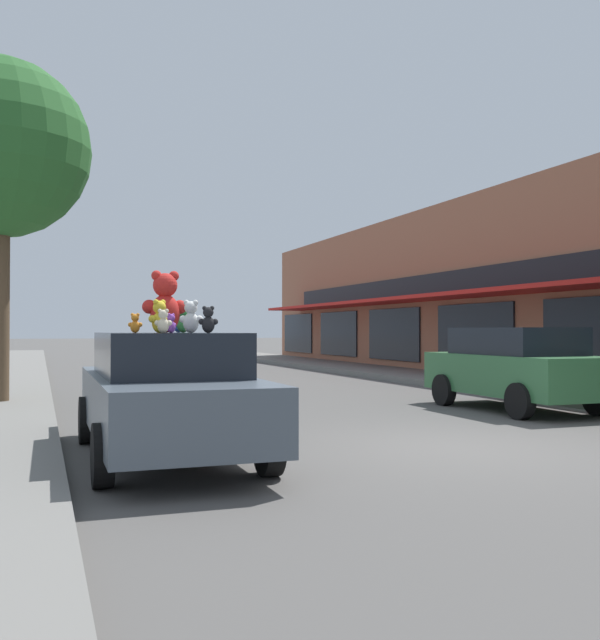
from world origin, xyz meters
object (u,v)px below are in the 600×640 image
at_px(plush_art_car, 166,392).
at_px(teddy_bear_pink, 162,321).
at_px(teddy_bear_green, 183,319).
at_px(teddy_bear_black, 208,320).
at_px(parked_car_far_center, 516,366).
at_px(teddy_bear_yellow, 159,317).
at_px(teddy_bear_purple, 171,324).
at_px(teddy_bear_white, 191,317).
at_px(teddy_bear_cream, 163,321).
at_px(teddy_bear_blue, 179,320).
at_px(teddy_bear_giant, 165,303).
at_px(teddy_bear_orange, 135,323).

distance_m(plush_art_car, teddy_bear_pink, 1.14).
relative_size(plush_art_car, teddy_bear_pink, 15.11).
distance_m(teddy_bear_green, teddy_bear_black, 1.73).
bearing_deg(parked_car_far_center, plush_art_car, -158.67).
distance_m(teddy_bear_pink, teddy_bear_yellow, 1.34).
distance_m(teddy_bear_green, teddy_bear_purple, 1.69).
relative_size(teddy_bear_green, teddy_bear_pink, 1.15).
bearing_deg(teddy_bear_green, teddy_bear_yellow, 74.99).
height_order(teddy_bear_white, teddy_bear_purple, teddy_bear_white).
bearing_deg(teddy_bear_white, parked_car_far_center, -127.59).
height_order(teddy_bear_cream, teddy_bear_blue, teddy_bear_blue).
bearing_deg(teddy_bear_white, teddy_bear_black, 134.97).
distance_m(teddy_bear_giant, teddy_bear_black, 1.14).
bearing_deg(teddy_bear_cream, parked_car_far_center, -134.45).
bearing_deg(teddy_bear_yellow, teddy_bear_blue, -141.52).
xyz_separation_m(plush_art_car, teddy_bear_cream, (-0.23, -1.19, 0.85)).
distance_m(teddy_bear_orange, teddy_bear_blue, 1.97).
xyz_separation_m(teddy_bear_giant, teddy_bear_white, (0.17, -0.73, -0.18)).
xyz_separation_m(teddy_bear_cream, teddy_bear_black, (0.50, 0.05, 0.02)).
height_order(plush_art_car, teddy_bear_green, teddy_bear_green).
distance_m(plush_art_car, teddy_bear_blue, 1.52).
xyz_separation_m(teddy_bear_cream, teddy_bear_purple, (0.11, 0.15, -0.02)).
relative_size(teddy_bear_black, teddy_bear_blue, 0.81).
bearing_deg(teddy_bear_green, teddy_bear_purple, 82.75).
relative_size(teddy_bear_green, teddy_bear_blue, 0.99).
bearing_deg(teddy_bear_yellow, teddy_bear_white, 112.84).
height_order(teddy_bear_white, teddy_bear_black, teddy_bear_white).
bearing_deg(parked_car_far_center, teddy_bear_black, -150.45).
relative_size(plush_art_car, teddy_bear_giant, 6.30).
relative_size(teddy_bear_giant, teddy_bear_purple, 3.51).
bearing_deg(teddy_bear_black, teddy_bear_white, -55.58).
bearing_deg(teddy_bear_pink, teddy_bear_yellow, 91.84).
distance_m(teddy_bear_giant, teddy_bear_cream, 1.17).
bearing_deg(plush_art_car, teddy_bear_blue, 73.29).
xyz_separation_m(teddy_bear_cream, parked_car_far_center, (7.50, 4.02, -0.80)).
distance_m(teddy_bear_white, teddy_bear_purple, 0.37).
xyz_separation_m(teddy_bear_giant, teddy_bear_orange, (-0.43, -0.55, -0.26)).
distance_m(teddy_bear_giant, teddy_bear_orange, 0.74).
distance_m(plush_art_car, teddy_bear_white, 1.21).
relative_size(teddy_bear_pink, parked_car_far_center, 0.08).
xyz_separation_m(teddy_bear_orange, teddy_bear_blue, (0.82, 1.79, 0.07)).
xyz_separation_m(plush_art_car, teddy_bear_giant, (-0.03, -0.06, 1.09)).
xyz_separation_m(teddy_bear_black, parked_car_far_center, (7.01, 3.97, -0.82)).
bearing_deg(teddy_bear_black, teddy_bear_blue, -77.61).
xyz_separation_m(teddy_bear_black, teddy_bear_blue, (0.10, 2.31, 0.03)).
xyz_separation_m(teddy_bear_pink, teddy_bear_yellow, (-0.24, -1.31, 0.03)).
bearing_deg(plush_art_car, teddy_bear_pink, 86.11).
xyz_separation_m(teddy_bear_purple, teddy_bear_orange, (-0.33, 0.42, 0.00)).
relative_size(plush_art_car, teddy_bear_orange, 21.25).
bearing_deg(teddy_bear_giant, teddy_bear_blue, -109.97).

